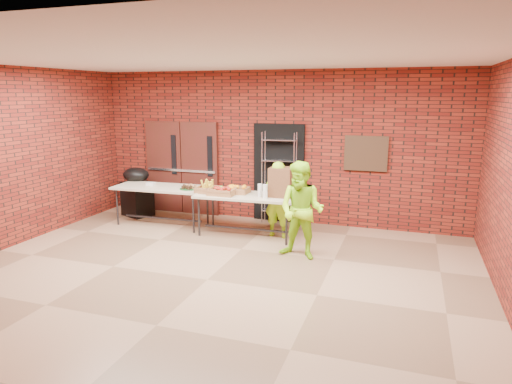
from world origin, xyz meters
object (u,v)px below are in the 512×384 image
(volunteer_woman, at_px, (278,199))
(volunteer_man, at_px, (302,210))
(wire_rack, at_px, (279,178))
(covered_grill, at_px, (137,192))
(table_left, at_px, (162,190))
(coffee_dispenser, at_px, (281,182))
(table_right, at_px, (247,198))

(volunteer_woman, height_order, volunteer_man, volunteer_man)
(wire_rack, distance_m, volunteer_woman, 1.01)
(wire_rack, relative_size, covered_grill, 1.75)
(wire_rack, height_order, covered_grill, wire_rack)
(volunteer_woman, distance_m, volunteer_man, 1.20)
(table_left, distance_m, coffee_dispenser, 2.63)
(table_right, bearing_deg, table_left, 173.00)
(volunteer_woman, bearing_deg, table_right, 18.89)
(table_left, bearing_deg, volunteer_woman, -2.77)
(table_left, distance_m, volunteer_man, 3.37)
(covered_grill, bearing_deg, coffee_dispenser, 14.46)
(volunteer_woman, bearing_deg, wire_rack, -67.99)
(volunteer_man, bearing_deg, table_left, 172.78)
(covered_grill, xyz_separation_m, volunteer_woman, (3.45, -0.49, 0.18))
(table_left, xyz_separation_m, covered_grill, (-0.91, 0.46, -0.20))
(coffee_dispenser, bearing_deg, table_right, -172.05)
(wire_rack, height_order, table_right, wire_rack)
(coffee_dispenser, bearing_deg, volunteer_woman, 156.38)
(volunteer_man, bearing_deg, coffee_dispenser, 133.17)
(table_right, distance_m, coffee_dispenser, 0.74)
(wire_rack, distance_m, coffee_dispenser, 1.04)
(table_left, bearing_deg, covered_grill, 150.94)
(covered_grill, height_order, volunteer_woman, volunteer_woman)
(wire_rack, bearing_deg, table_right, -114.70)
(table_right, xyz_separation_m, covered_grill, (-2.87, 0.61, -0.19))
(wire_rack, bearing_deg, covered_grill, -179.59)
(volunteer_woman, bearing_deg, table_left, 6.44)
(table_left, height_order, covered_grill, covered_grill)
(table_left, relative_size, volunteer_woman, 1.37)
(wire_rack, distance_m, volunteer_man, 2.16)
(coffee_dispenser, distance_m, covered_grill, 3.60)
(covered_grill, relative_size, volunteer_woman, 0.75)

